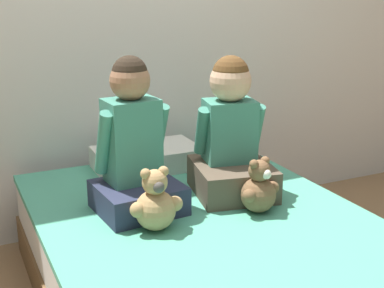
{
  "coord_description": "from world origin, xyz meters",
  "views": [
    {
      "loc": [
        -0.92,
        -1.71,
        1.34
      ],
      "look_at": [
        0.0,
        0.23,
        0.69
      ],
      "focal_mm": 50.0,
      "sensor_mm": 36.0,
      "label": 1
    }
  ],
  "objects_px": {
    "bed": "(216,273)",
    "teddy_bear_held_by_right_child": "(259,189)",
    "teddy_bear_held_by_left_child": "(155,204)",
    "pillow_at_headboard": "(147,158)",
    "child_on_right": "(231,138)",
    "child_on_left": "(134,148)"
  },
  "relations": [
    {
      "from": "bed",
      "to": "teddy_bear_held_by_right_child",
      "type": "distance_m",
      "value": 0.39
    },
    {
      "from": "teddy_bear_held_by_left_child",
      "to": "pillow_at_headboard",
      "type": "bearing_deg",
      "value": 73.9
    },
    {
      "from": "child_on_right",
      "to": "teddy_bear_held_by_left_child",
      "type": "height_order",
      "value": "child_on_right"
    },
    {
      "from": "bed",
      "to": "teddy_bear_held_by_left_child",
      "type": "height_order",
      "value": "teddy_bear_held_by_left_child"
    },
    {
      "from": "child_on_left",
      "to": "child_on_right",
      "type": "height_order",
      "value": "child_on_left"
    },
    {
      "from": "teddy_bear_held_by_left_child",
      "to": "teddy_bear_held_by_right_child",
      "type": "height_order",
      "value": "teddy_bear_held_by_left_child"
    },
    {
      "from": "pillow_at_headboard",
      "to": "child_on_left",
      "type": "bearing_deg",
      "value": -116.15
    },
    {
      "from": "bed",
      "to": "teddy_bear_held_by_right_child",
      "type": "xyz_separation_m",
      "value": [
        0.23,
        0.06,
        0.31
      ]
    },
    {
      "from": "child_on_left",
      "to": "pillow_at_headboard",
      "type": "relative_size",
      "value": 1.22
    },
    {
      "from": "child_on_right",
      "to": "pillow_at_headboard",
      "type": "relative_size",
      "value": 1.17
    },
    {
      "from": "child_on_left",
      "to": "child_on_right",
      "type": "xyz_separation_m",
      "value": [
        0.46,
        0.0,
        -0.01
      ]
    },
    {
      "from": "teddy_bear_held_by_right_child",
      "to": "pillow_at_headboard",
      "type": "xyz_separation_m",
      "value": [
        -0.23,
        0.72,
        -0.04
      ]
    },
    {
      "from": "bed",
      "to": "pillow_at_headboard",
      "type": "relative_size",
      "value": 3.63
    },
    {
      "from": "teddy_bear_held_by_right_child",
      "to": "bed",
      "type": "bearing_deg",
      "value": 179.27
    },
    {
      "from": "teddy_bear_held_by_left_child",
      "to": "teddy_bear_held_by_right_child",
      "type": "relative_size",
      "value": 1.08
    },
    {
      "from": "bed",
      "to": "pillow_at_headboard",
      "type": "xyz_separation_m",
      "value": [
        0.0,
        0.78,
        0.26
      ]
    },
    {
      "from": "child_on_right",
      "to": "pillow_at_headboard",
      "type": "bearing_deg",
      "value": 127.63
    },
    {
      "from": "teddy_bear_held_by_right_child",
      "to": "child_on_left",
      "type": "bearing_deg",
      "value": 136.09
    },
    {
      "from": "bed",
      "to": "teddy_bear_held_by_left_child",
      "type": "distance_m",
      "value": 0.4
    },
    {
      "from": "child_on_right",
      "to": "teddy_bear_held_by_left_child",
      "type": "xyz_separation_m",
      "value": [
        -0.46,
        -0.23,
        -0.15
      ]
    },
    {
      "from": "bed",
      "to": "child_on_left",
      "type": "xyz_separation_m",
      "value": [
        -0.23,
        0.31,
        0.48
      ]
    },
    {
      "from": "child_on_right",
      "to": "teddy_bear_held_by_right_child",
      "type": "bearing_deg",
      "value": -80.06
    }
  ]
}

